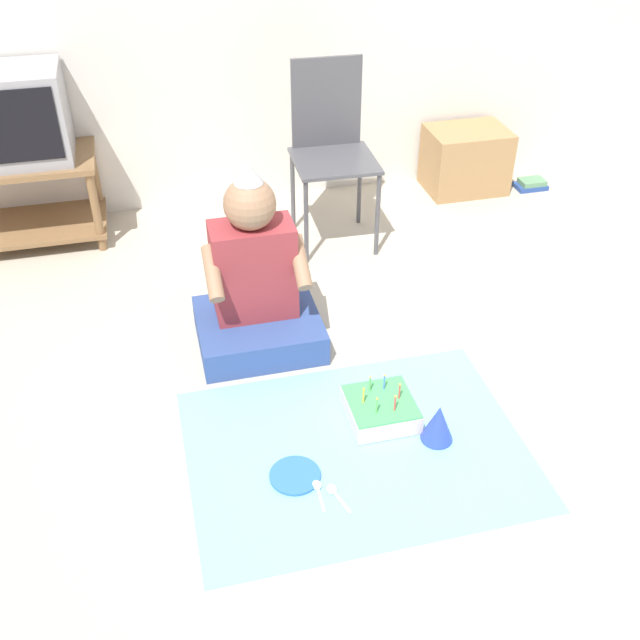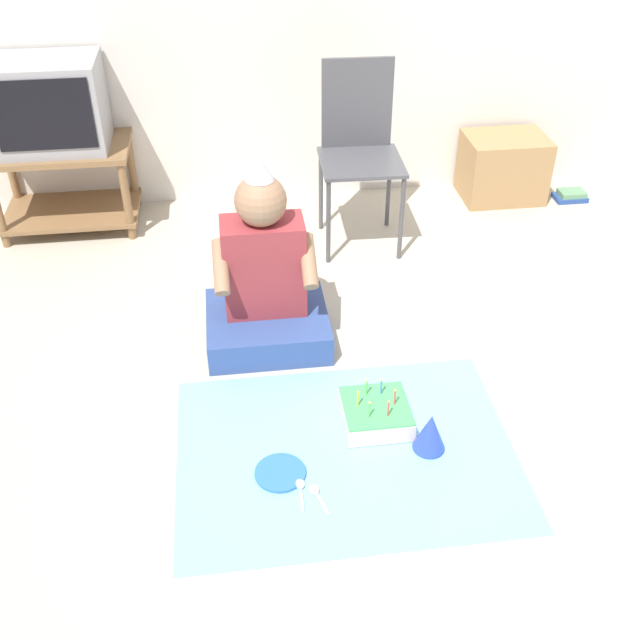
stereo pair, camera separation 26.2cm
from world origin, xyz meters
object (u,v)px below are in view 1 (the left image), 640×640
at_px(tv, 10,116).
at_px(party_hat_blue, 438,423).
at_px(paper_plate, 295,475).
at_px(folding_chair, 331,141).
at_px(person_seated, 256,288).
at_px(cardboard_box_stack, 466,160).
at_px(book_pile, 531,184).
at_px(birthday_cake, 381,409).

xyz_separation_m(tv, party_hat_blue, (1.55, -1.99, -0.61)).
xyz_separation_m(party_hat_blue, paper_plate, (-0.57, -0.06, -0.08)).
xyz_separation_m(folding_chair, person_seated, (-0.56, -0.87, -0.27)).
height_order(cardboard_box_stack, book_pile, cardboard_box_stack).
distance_m(tv, birthday_cake, 2.38).
relative_size(birthday_cake, paper_plate, 1.39).
xyz_separation_m(folding_chair, cardboard_box_stack, (0.94, 0.36, -0.35)).
bearing_deg(party_hat_blue, cardboard_box_stack, 64.68).
relative_size(folding_chair, person_seated, 1.11).
distance_m(folding_chair, cardboard_box_stack, 1.07).
height_order(tv, cardboard_box_stack, tv).
relative_size(person_seated, birthday_cake, 3.27).
height_order(birthday_cake, paper_plate, birthday_cake).
bearing_deg(birthday_cake, folding_chair, 82.96).
bearing_deg(cardboard_box_stack, paper_plate, -126.28).
height_order(cardboard_box_stack, birthday_cake, cardboard_box_stack).
bearing_deg(folding_chair, book_pile, 10.56).
bearing_deg(party_hat_blue, folding_chair, 89.62).
height_order(folding_chair, party_hat_blue, folding_chair).
height_order(party_hat_blue, paper_plate, party_hat_blue).
distance_m(tv, person_seated, 1.62).
relative_size(book_pile, paper_plate, 1.01).
relative_size(folding_chair, book_pile, 4.98).
height_order(cardboard_box_stack, party_hat_blue, cardboard_box_stack).
bearing_deg(paper_plate, folding_chair, 71.35).
height_order(person_seated, birthday_cake, person_seated).
height_order(birthday_cake, party_hat_blue, birthday_cake).
xyz_separation_m(book_pile, person_seated, (-1.91, -1.12, 0.25)).
relative_size(book_pile, person_seated, 0.22).
relative_size(tv, person_seated, 0.64).
relative_size(birthday_cake, party_hat_blue, 1.62).
xyz_separation_m(tv, paper_plate, (0.99, -2.05, -0.69)).
bearing_deg(birthday_cake, paper_plate, -150.64).
relative_size(folding_chair, party_hat_blue, 5.86).
xyz_separation_m(tv, birthday_cake, (1.38, -1.83, -0.65)).
bearing_deg(birthday_cake, tv, 127.02).
bearing_deg(person_seated, book_pile, 30.33).
bearing_deg(folding_chair, cardboard_box_stack, 20.70).
distance_m(book_pile, paper_plate, 2.75).
bearing_deg(cardboard_box_stack, folding_chair, -159.30).
xyz_separation_m(tv, person_seated, (1.00, -1.20, -0.42)).
bearing_deg(party_hat_blue, tv, 127.92).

